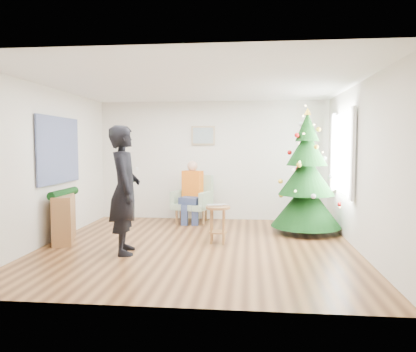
# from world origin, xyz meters

# --- Properties ---
(floor) EXTENTS (5.00, 5.00, 0.00)m
(floor) POSITION_xyz_m (0.00, 0.00, 0.00)
(floor) COLOR brown
(floor) RESTS_ON ground
(ceiling) EXTENTS (5.00, 5.00, 0.00)m
(ceiling) POSITION_xyz_m (0.00, 0.00, 2.60)
(ceiling) COLOR white
(ceiling) RESTS_ON wall_back
(wall_back) EXTENTS (5.00, 0.00, 5.00)m
(wall_back) POSITION_xyz_m (0.00, 2.50, 1.30)
(wall_back) COLOR silver
(wall_back) RESTS_ON floor
(wall_front) EXTENTS (5.00, 0.00, 5.00)m
(wall_front) POSITION_xyz_m (0.00, -2.50, 1.30)
(wall_front) COLOR silver
(wall_front) RESTS_ON floor
(wall_left) EXTENTS (0.00, 5.00, 5.00)m
(wall_left) POSITION_xyz_m (-2.50, 0.00, 1.30)
(wall_left) COLOR silver
(wall_left) RESTS_ON floor
(wall_right) EXTENTS (0.00, 5.00, 5.00)m
(wall_right) POSITION_xyz_m (2.50, 0.00, 1.30)
(wall_right) COLOR silver
(wall_right) RESTS_ON floor
(window_panel) EXTENTS (0.04, 1.30, 1.40)m
(window_panel) POSITION_xyz_m (2.47, 1.00, 1.50)
(window_panel) COLOR white
(window_panel) RESTS_ON wall_right
(curtains) EXTENTS (0.05, 1.75, 1.50)m
(curtains) POSITION_xyz_m (2.44, 1.00, 1.50)
(curtains) COLOR white
(curtains) RESTS_ON wall_right
(christmas_tree) EXTENTS (1.29, 1.29, 2.33)m
(christmas_tree) POSITION_xyz_m (1.87, 1.23, 1.05)
(christmas_tree) COLOR #3F2816
(christmas_tree) RESTS_ON floor
(stool) EXTENTS (0.41, 0.41, 0.62)m
(stool) POSITION_xyz_m (0.30, 0.28, 0.32)
(stool) COLOR brown
(stool) RESTS_ON floor
(laptop) EXTENTS (0.39, 0.33, 0.03)m
(laptop) POSITION_xyz_m (0.30, 0.28, 0.63)
(laptop) COLOR silver
(laptop) RESTS_ON stool
(armchair) EXTENTS (0.88, 0.86, 1.00)m
(armchair) POSITION_xyz_m (-0.37, 2.06, 0.37)
(armchair) COLOR #94AF8D
(armchair) RESTS_ON floor
(seated_person) EXTENTS (0.50, 0.66, 1.31)m
(seated_person) POSITION_xyz_m (-0.39, 2.01, 0.67)
(seated_person) COLOR navy
(seated_person) RESTS_ON armchair
(standing_man) EXTENTS (0.63, 0.80, 1.93)m
(standing_man) POSITION_xyz_m (-1.05, -0.51, 0.96)
(standing_man) COLOR black
(standing_man) RESTS_ON floor
(game_controller) EXTENTS (0.07, 0.13, 0.04)m
(game_controller) POSITION_xyz_m (-0.84, -0.54, 1.29)
(game_controller) COLOR white
(game_controller) RESTS_ON standing_man
(console) EXTENTS (0.62, 1.04, 0.80)m
(console) POSITION_xyz_m (-2.33, 0.16, 0.40)
(console) COLOR brown
(console) RESTS_ON floor
(garland) EXTENTS (0.14, 0.90, 0.14)m
(garland) POSITION_xyz_m (-2.33, 0.16, 0.82)
(garland) COLOR black
(garland) RESTS_ON console
(tapestry) EXTENTS (0.03, 1.50, 1.15)m
(tapestry) POSITION_xyz_m (-2.46, 0.30, 1.55)
(tapestry) COLOR black
(tapestry) RESTS_ON wall_left
(framed_picture) EXTENTS (0.52, 0.05, 0.42)m
(framed_picture) POSITION_xyz_m (-0.20, 2.46, 1.85)
(framed_picture) COLOR tan
(framed_picture) RESTS_ON wall_back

